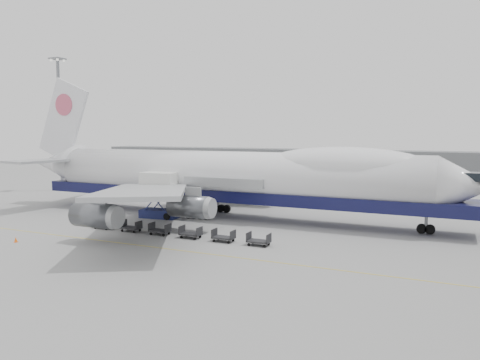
% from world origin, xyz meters
% --- Properties ---
extents(ground, '(260.00, 260.00, 0.00)m').
position_xyz_m(ground, '(0.00, 0.00, 0.00)').
color(ground, gray).
rests_on(ground, ground).
extents(apron_line, '(60.00, 0.15, 0.01)m').
position_xyz_m(apron_line, '(0.00, -6.00, 0.01)').
color(apron_line, gold).
rests_on(apron_line, ground).
extents(hangar, '(110.00, 8.00, 7.00)m').
position_xyz_m(hangar, '(-10.00, 70.00, 3.50)').
color(hangar, slate).
rests_on(hangar, ground).
extents(floodlight_mast, '(2.40, 2.40, 25.43)m').
position_xyz_m(floodlight_mast, '(-42.00, 24.00, 14.27)').
color(floodlight_mast, slate).
rests_on(floodlight_mast, ground).
extents(airliner, '(67.00, 55.30, 19.98)m').
position_xyz_m(airliner, '(0.64, 12.00, 5.62)').
color(airliner, white).
rests_on(airliner, ground).
extents(catering_truck, '(5.30, 3.90, 6.12)m').
position_xyz_m(catering_truck, '(-8.09, 7.72, 3.45)').
color(catering_truck, navy).
rests_on(catering_truck, ground).
extents(traffic_cone, '(0.37, 0.37, 0.55)m').
position_xyz_m(traffic_cone, '(-13.85, -10.25, 0.26)').
color(traffic_cone, '#FF610D').
rests_on(traffic_cone, ground).
extents(dolly_0, '(2.30, 1.35, 1.30)m').
position_xyz_m(dolly_0, '(-10.12, -1.00, 0.53)').
color(dolly_0, '#2D2D30').
rests_on(dolly_0, ground).
extents(dolly_1, '(2.30, 1.35, 1.30)m').
position_xyz_m(dolly_1, '(-6.12, -1.00, 0.53)').
color(dolly_1, '#2D2D30').
rests_on(dolly_1, ground).
extents(dolly_2, '(2.30, 1.35, 1.30)m').
position_xyz_m(dolly_2, '(-2.12, -1.00, 0.53)').
color(dolly_2, '#2D2D30').
rests_on(dolly_2, ground).
extents(dolly_3, '(2.30, 1.35, 1.30)m').
position_xyz_m(dolly_3, '(1.88, -1.00, 0.53)').
color(dolly_3, '#2D2D30').
rests_on(dolly_3, ground).
extents(dolly_4, '(2.30, 1.35, 1.30)m').
position_xyz_m(dolly_4, '(5.88, -1.00, 0.53)').
color(dolly_4, '#2D2D30').
rests_on(dolly_4, ground).
extents(dolly_5, '(2.30, 1.35, 1.30)m').
position_xyz_m(dolly_5, '(9.88, -1.00, 0.53)').
color(dolly_5, '#2D2D30').
rests_on(dolly_5, ground).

